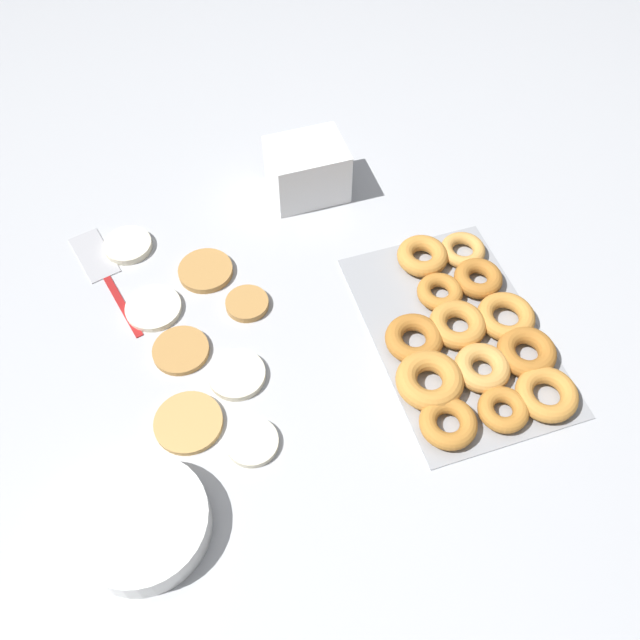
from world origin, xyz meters
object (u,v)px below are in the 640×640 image
(batter_bowl, at_px, (142,523))
(container_stack, at_px, (307,170))
(pancake_4, at_px, (248,303))
(pancake_7, at_px, (252,442))
(pancake_3, at_px, (188,423))
(donut_tray, at_px, (467,338))
(pancake_0, at_px, (237,375))
(spatula, at_px, (100,266))
(pancake_6, at_px, (153,308))
(pancake_5, at_px, (206,271))
(pancake_2, at_px, (128,245))
(pancake_1, at_px, (181,350))

(batter_bowl, xyz_separation_m, container_stack, (0.62, -0.45, 0.03))
(pancake_4, height_order, pancake_7, pancake_4)
(pancake_3, height_order, batter_bowl, batter_bowl)
(pancake_4, xyz_separation_m, donut_tray, (-0.20, -0.35, 0.01))
(pancake_7, bearing_deg, pancake_0, -2.95)
(pancake_3, height_order, spatula, pancake_3)
(pancake_6, bearing_deg, pancake_5, -62.64)
(pancake_7, height_order, batter_bowl, batter_bowl)
(pancake_2, xyz_separation_m, pancake_3, (-0.43, -0.04, -0.00))
(container_stack, bearing_deg, batter_bowl, 143.93)
(donut_tray, relative_size, spatula, 1.56)
(pancake_6, distance_m, container_stack, 0.43)
(pancake_1, bearing_deg, pancake_2, 10.57)
(pancake_6, xyz_separation_m, container_stack, (0.21, -0.37, 0.05))
(pancake_6, distance_m, spatula, 0.16)
(pancake_1, distance_m, batter_bowl, 0.32)
(pancake_0, height_order, pancake_3, pancake_0)
(pancake_5, bearing_deg, pancake_4, -150.64)
(donut_tray, bearing_deg, container_stack, 18.39)
(pancake_0, height_order, pancake_4, same)
(pancake_7, distance_m, spatula, 0.50)
(pancake_0, distance_m, pancake_3, 0.12)
(pancake_0, height_order, container_stack, container_stack)
(spatula, bearing_deg, pancake_4, -139.89)
(pancake_2, bearing_deg, container_stack, -83.57)
(pancake_3, distance_m, pancake_6, 0.26)
(donut_tray, distance_m, container_stack, 0.49)
(pancake_2, height_order, pancake_5, pancake_2)
(pancake_2, bearing_deg, pancake_1, -169.43)
(pancake_2, relative_size, donut_tray, 0.21)
(pancake_0, relative_size, pancake_4, 1.24)
(pancake_1, height_order, pancake_5, pancake_5)
(pancake_1, distance_m, pancake_6, 0.11)
(pancake_1, bearing_deg, pancake_3, 173.73)
(donut_tray, distance_m, batter_bowl, 0.63)
(pancake_2, xyz_separation_m, pancake_4, (-0.22, -0.19, -0.00))
(pancake_5, bearing_deg, pancake_2, 50.08)
(pancake_6, bearing_deg, pancake_0, -149.09)
(donut_tray, bearing_deg, pancake_6, 64.55)
(pancake_6, distance_m, pancake_7, 0.34)
(pancake_3, bearing_deg, batter_bowl, 147.43)
(pancake_5, xyz_separation_m, pancake_7, (-0.38, 0.01, -0.00))
(pancake_4, bearing_deg, pancake_1, 114.64)
(pancake_4, bearing_deg, batter_bowl, 145.05)
(spatula, bearing_deg, container_stack, -94.39)
(batter_bowl, distance_m, container_stack, 0.77)
(pancake_1, xyz_separation_m, pancake_6, (0.11, 0.03, 0.00))
(batter_bowl, bearing_deg, pancake_7, -65.72)
(pancake_1, relative_size, pancake_3, 0.88)
(pancake_6, bearing_deg, pancake_7, -161.65)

